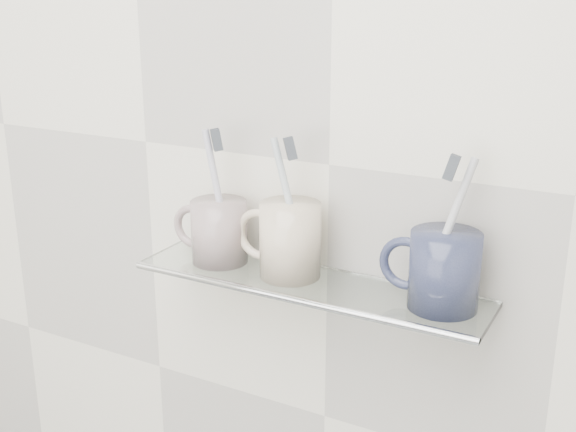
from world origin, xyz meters
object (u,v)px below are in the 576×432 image
Objects in this scene: shelf_glass at (308,283)px; mug_right at (444,271)px; mug_left at (219,232)px; mug_center at (290,240)px.

mug_right is at bearing 1.54° from shelf_glass.
shelf_glass is at bearing -21.55° from mug_left.
mug_center reaches higher than mug_left.
mug_center is (0.12, 0.00, 0.01)m from mug_left.
shelf_glass is 4.76× the size of mug_center.
mug_center reaches higher than mug_right.
mug_right is at bearing -19.60° from mug_left.
mug_center is 0.22m from mug_right.
mug_center is at bearing 168.16° from mug_right.
mug_right reaches higher than shelf_glass.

